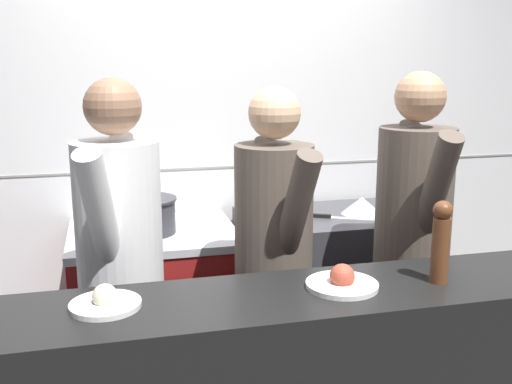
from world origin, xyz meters
The scene contains 12 objects.
wall_back_tiled centered at (0.00, 1.41, 1.30)m, with size 8.00×0.06×2.60m.
oven_range centered at (-0.46, 1.01, 0.45)m, with size 0.87×0.71×0.89m.
prep_counter centered at (0.50, 1.01, 0.46)m, with size 0.94×0.65×0.92m.
stock_pot centered at (-0.49, 0.98, 0.99)m, with size 0.31×0.31×0.19m.
mixing_bowl_steel centered at (0.71, 0.98, 0.97)m, with size 0.23×0.23×0.10m.
chefs_knife centered at (0.54, 0.92, 0.92)m, with size 0.33×0.19×0.02m.
plated_dish_main centered at (-0.71, -0.19, 1.01)m, with size 0.23×0.23×0.08m.
plated_dish_appetiser centered at (0.10, -0.21, 1.01)m, with size 0.26×0.26×0.09m.
pepper_mill centered at (0.46, -0.25, 1.15)m, with size 0.07×0.07×0.30m.
chef_head_cook centered at (-0.64, 0.34, 0.95)m, with size 0.44×0.74×1.71m.
chef_sous centered at (0.01, 0.34, 0.93)m, with size 0.39×0.73×1.67m.
chef_line centered at (0.69, 0.38, 0.96)m, with size 0.38×0.76×1.73m.
Camera 1 is at (-0.67, -2.06, 1.78)m, focal length 42.00 mm.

